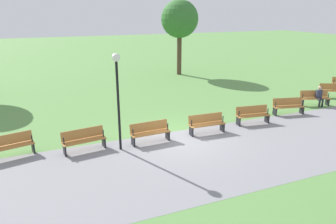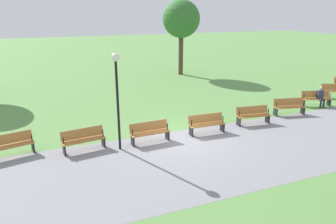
% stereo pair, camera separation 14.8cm
% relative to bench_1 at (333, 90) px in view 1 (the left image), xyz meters
% --- Properties ---
extents(ground_plane, '(120.00, 120.00, 0.00)m').
position_rel_bench_1_xyz_m(ground_plane, '(12.17, 2.49, -0.47)').
color(ground_plane, '#5B8C47').
extents(path_paving, '(45.24, 5.70, 0.01)m').
position_rel_bench_1_xyz_m(path_paving, '(12.17, 4.51, -0.47)').
color(path_paving, gray).
rests_on(path_paving, ground).
extents(bench_1, '(1.77, 1.10, 0.89)m').
position_rel_bench_1_xyz_m(bench_1, '(0.00, 0.00, 0.00)').
color(bench_1, '#B27538').
rests_on(bench_1, ground).
extents(bench_2, '(1.79, 0.97, 0.89)m').
position_rel_bench_1_xyz_m(bench_2, '(2.61, 0.95, 0.00)').
color(bench_2, '#B27538').
rests_on(bench_2, ground).
extents(bench_3, '(1.78, 0.84, 0.89)m').
position_rel_bench_1_xyz_m(bench_3, '(5.29, 1.67, 0.00)').
color(bench_3, '#B27538').
rests_on(bench_3, ground).
extents(bench_4, '(1.77, 0.69, 0.89)m').
position_rel_bench_1_xyz_m(bench_4, '(8.02, 2.15, 0.00)').
color(bench_4, '#B27538').
rests_on(bench_4, ground).
extents(bench_5, '(1.74, 0.55, 0.89)m').
position_rel_bench_1_xyz_m(bench_5, '(10.78, 2.39, 0.00)').
color(bench_5, '#B27538').
rests_on(bench_5, ground).
extents(bench_6, '(1.74, 0.55, 0.89)m').
position_rel_bench_1_xyz_m(bench_6, '(13.56, 2.39, 0.00)').
color(bench_6, '#B27538').
rests_on(bench_6, ground).
extents(bench_7, '(1.77, 0.69, 0.89)m').
position_rel_bench_1_xyz_m(bench_7, '(16.32, 2.15, 0.00)').
color(bench_7, '#B27538').
rests_on(bench_7, ground).
extents(bench_8, '(1.78, 0.84, 0.89)m').
position_rel_bench_1_xyz_m(bench_8, '(19.06, 1.67, 0.00)').
color(bench_8, '#B27538').
rests_on(bench_8, ground).
extents(person_seated, '(0.45, 0.58, 1.20)m').
position_rel_bench_1_xyz_m(person_seated, '(2.46, 1.15, 0.16)').
color(person_seated, '#2D3347').
rests_on(person_seated, ground).
extents(tree_1, '(3.18, 3.18, 6.35)m').
position_rel_bench_1_xyz_m(tree_1, '(6.15, -10.88, 4.24)').
color(tree_1, '#4C3828').
rests_on(tree_1, ground).
extents(lamp_post, '(0.32, 0.32, 3.94)m').
position_rel_bench_1_xyz_m(lamp_post, '(14.94, 2.63, 2.27)').
color(lamp_post, black).
rests_on(lamp_post, ground).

